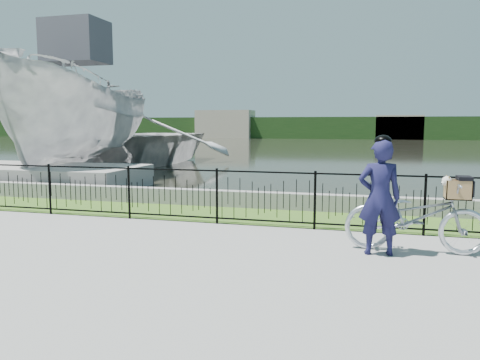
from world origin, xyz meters
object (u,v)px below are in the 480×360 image
(cyclist, at_px, (380,196))
(boat_far, at_px, (122,141))
(bicycle_rig, at_px, (416,216))
(boat_near, at_px, (79,121))

(cyclist, height_order, boat_far, boat_far)
(boat_far, bearing_deg, bicycle_rig, -46.17)
(cyclist, bearing_deg, bicycle_rig, 27.88)
(bicycle_rig, relative_size, boat_near, 0.19)
(bicycle_rig, relative_size, cyclist, 1.16)
(bicycle_rig, distance_m, cyclist, 0.73)
(boat_near, relative_size, boat_far, 0.90)
(cyclist, relative_size, boat_near, 0.17)
(cyclist, relative_size, boat_far, 0.15)
(boat_near, height_order, boat_far, boat_near)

